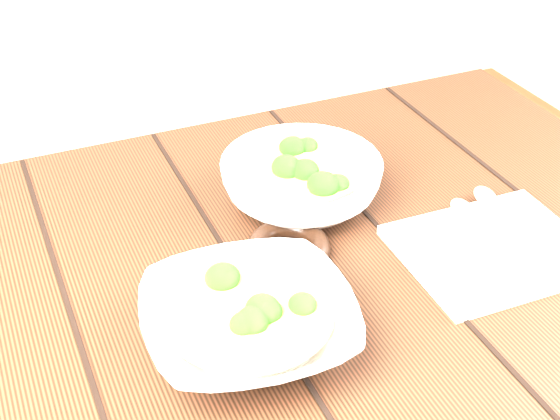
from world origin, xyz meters
The scene contains 7 objects.
table centered at (0.00, 0.00, 0.63)m, with size 1.20×0.80×0.75m.
soup_bowl_front centered at (-0.05, -0.09, 0.78)m, with size 0.25×0.25×0.07m.
soup_bowl_back centered at (0.11, 0.13, 0.79)m, with size 0.26×0.26×0.08m.
trivet centered at (0.05, 0.03, 0.76)m, with size 0.10×0.10×0.03m, color black.
napkin centered at (0.28, -0.07, 0.76)m, with size 0.23×0.18×0.01m, color beige.
spoon_left centered at (0.28, -0.03, 0.77)m, with size 0.07×0.18×0.01m.
spoon_right centered at (0.32, -0.01, 0.77)m, with size 0.08×0.18×0.01m.
Camera 1 is at (-0.27, -0.67, 1.34)m, focal length 50.00 mm.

